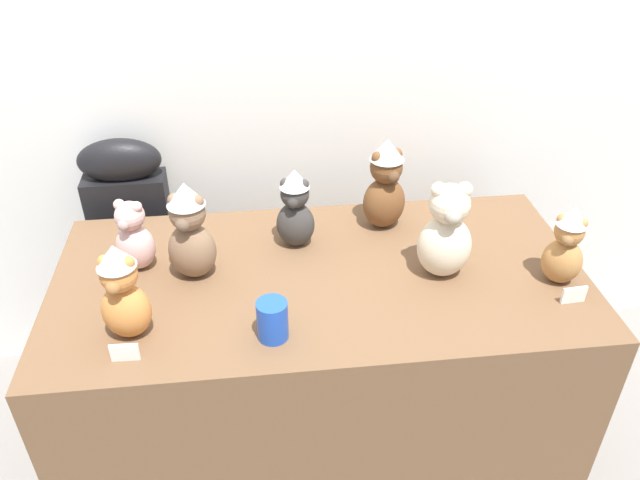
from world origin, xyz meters
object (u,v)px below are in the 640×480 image
at_px(display_table, 320,368).
at_px(teddy_bear_cream, 446,233).
at_px(teddy_bear_blush, 134,237).
at_px(teddy_bear_mocha, 190,232).
at_px(teddy_bear_chestnut, 385,185).
at_px(teddy_bear_charcoal, 295,209).
at_px(instrument_case, 139,261).
at_px(teddy_bear_ginger, 123,293).
at_px(teddy_bear_caramel, 566,246).
at_px(party_cup_blue, 272,320).

relative_size(display_table, teddy_bear_cream, 5.16).
relative_size(teddy_bear_blush, teddy_bear_mocha, 0.74).
distance_m(teddy_bear_chestnut, teddy_bear_charcoal, 0.30).
xyz_separation_m(instrument_case, teddy_bear_blush, (0.09, -0.41, 0.37)).
relative_size(teddy_bear_cream, teddy_bear_charcoal, 1.16).
distance_m(teddy_bear_ginger, teddy_bear_chestnut, 0.87).
bearing_deg(teddy_bear_charcoal, teddy_bear_blush, -159.11).
relative_size(teddy_bear_caramel, teddy_bear_cream, 0.81).
xyz_separation_m(teddy_bear_caramel, teddy_bear_chestnut, (-0.44, 0.35, 0.03)).
height_order(instrument_case, teddy_bear_charcoal, teddy_bear_charcoal).
bearing_deg(display_table, party_cup_blue, -120.97).
height_order(display_table, teddy_bear_cream, teddy_bear_cream).
bearing_deg(teddy_bear_mocha, teddy_bear_charcoal, 36.07).
bearing_deg(teddy_bear_chestnut, teddy_bear_mocha, -177.62).
xyz_separation_m(teddy_bear_ginger, teddy_bear_charcoal, (0.46, 0.36, -0.01)).
bearing_deg(teddy_bear_cream, teddy_bear_caramel, -7.49).
bearing_deg(teddy_bear_blush, party_cup_blue, -22.31).
bearing_deg(teddy_bear_blush, teddy_bear_caramel, 10.49).
relative_size(display_table, party_cup_blue, 14.11).
height_order(teddy_bear_chestnut, teddy_bear_mocha, teddy_bear_chestnut).
distance_m(instrument_case, teddy_bear_chestnut, 0.99).
distance_m(instrument_case, teddy_bear_mocha, 0.68).
height_order(instrument_case, teddy_bear_chestnut, teddy_bear_chestnut).
relative_size(teddy_bear_chestnut, party_cup_blue, 2.78).
bearing_deg(display_table, teddy_bear_cream, -5.87).
xyz_separation_m(display_table, teddy_bear_cream, (0.35, -0.04, 0.53)).
distance_m(teddy_bear_cream, teddy_bear_chestnut, 0.30).
bearing_deg(teddy_bear_blush, instrument_case, 122.98).
distance_m(teddy_bear_caramel, teddy_bear_cream, 0.33).
distance_m(display_table, teddy_bear_chestnut, 0.63).
relative_size(teddy_bear_ginger, party_cup_blue, 2.51).
bearing_deg(display_table, teddy_bear_charcoal, 109.02).
bearing_deg(display_table, teddy_bear_ginger, -159.10).
height_order(teddy_bear_ginger, teddy_bear_blush, teddy_bear_ginger).
bearing_deg(party_cup_blue, teddy_bear_caramel, 9.69).
height_order(display_table, teddy_bear_chestnut, teddy_bear_chestnut).
bearing_deg(teddy_bear_chestnut, display_table, -150.44).
height_order(teddy_bear_ginger, teddy_bear_charcoal, teddy_bear_ginger).
relative_size(teddy_bear_blush, teddy_bear_chestnut, 0.74).
bearing_deg(display_table, teddy_bear_chestnut, 45.67).
xyz_separation_m(teddy_bear_cream, teddy_bear_chestnut, (-0.12, 0.28, 0.01)).
relative_size(instrument_case, teddy_bear_mocha, 3.30).
relative_size(instrument_case, teddy_bear_chestnut, 3.27).
distance_m(teddy_bear_caramel, teddy_bear_charcoal, 0.78).
relative_size(instrument_case, party_cup_blue, 9.09).
bearing_deg(party_cup_blue, teddy_bear_charcoal, 77.32).
height_order(display_table, teddy_bear_blush, teddy_bear_blush).
bearing_deg(teddy_bear_mocha, teddy_bear_blush, 174.90).
distance_m(teddy_bear_chestnut, party_cup_blue, 0.63).
bearing_deg(display_table, teddy_bear_blush, 169.42).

